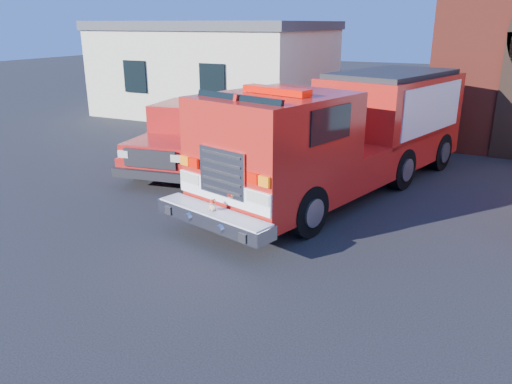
% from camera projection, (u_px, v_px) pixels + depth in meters
% --- Properties ---
extents(ground, '(100.00, 100.00, 0.00)m').
position_uv_depth(ground, '(281.00, 233.00, 10.66)').
color(ground, black).
rests_on(ground, ground).
extents(side_building, '(10.20, 8.20, 4.35)m').
position_uv_depth(side_building, '(219.00, 67.00, 24.75)').
color(side_building, beige).
rests_on(side_building, ground).
extents(fire_engine, '(5.18, 10.05, 2.99)m').
position_uv_depth(fire_engine, '(347.00, 133.00, 13.04)').
color(fire_engine, black).
rests_on(fire_engine, ground).
extents(pickup_truck, '(3.05, 6.31, 1.98)m').
position_uv_depth(pickup_truck, '(196.00, 135.00, 15.61)').
color(pickup_truck, black).
rests_on(pickup_truck, ground).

